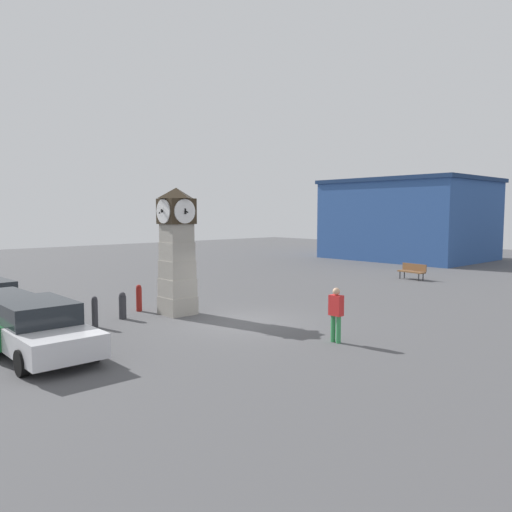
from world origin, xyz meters
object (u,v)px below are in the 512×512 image
(bollard_far_row, at_px, (95,312))
(bollard_end_row, at_px, (71,322))
(clock_tower, at_px, (177,251))
(car_by_building, at_px, (38,328))
(pedestrian_crossing_lot, at_px, (336,311))
(bollard_mid_row, at_px, (123,305))
(bench, at_px, (412,270))
(bollard_near_tower, at_px, (139,298))
(car_near_tower, at_px, (2,317))

(bollard_far_row, bearing_deg, bollard_end_row, -53.51)
(clock_tower, xyz_separation_m, bollard_far_row, (-0.00, -3.25, -1.86))
(car_by_building, bearing_deg, bollard_end_row, 133.21)
(bollard_end_row, distance_m, pedestrian_crossing_lot, 8.07)
(bollard_mid_row, height_order, car_by_building, car_by_building)
(clock_tower, height_order, bench, clock_tower)
(bollard_mid_row, distance_m, bench, 17.38)
(bench, bearing_deg, bollard_mid_row, -94.17)
(bollard_near_tower, height_order, car_by_building, car_by_building)
(bollard_near_tower, height_order, car_near_tower, car_near_tower)
(bollard_end_row, relative_size, pedestrian_crossing_lot, 0.57)
(clock_tower, distance_m, pedestrian_crossing_lot, 6.88)
(bollard_near_tower, xyz_separation_m, bench, (2.14, 16.20, -0.00))
(bollard_near_tower, bearing_deg, car_near_tower, -75.79)
(bollard_end_row, distance_m, car_near_tower, 1.98)
(bench, xyz_separation_m, pedestrian_crossing_lot, (5.96, -14.16, 0.41))
(car_near_tower, bearing_deg, car_by_building, 7.30)
(bollard_mid_row, bearing_deg, bollard_end_row, -59.34)
(bench, height_order, pedestrian_crossing_lot, pedestrian_crossing_lot)
(bollard_near_tower, bearing_deg, car_by_building, -53.83)
(bollard_far_row, height_order, pedestrian_crossing_lot, pedestrian_crossing_lot)
(clock_tower, bearing_deg, bollard_far_row, -90.04)
(bollard_end_row, bearing_deg, bollard_far_row, 126.49)
(clock_tower, distance_m, bollard_mid_row, 2.79)
(bollard_mid_row, bearing_deg, clock_tower, 72.43)
(bollard_mid_row, height_order, bollard_end_row, bollard_mid_row)
(bollard_far_row, relative_size, pedestrian_crossing_lot, 0.64)
(clock_tower, relative_size, car_near_tower, 1.04)
(bollard_near_tower, bearing_deg, clock_tower, 28.43)
(bollard_far_row, bearing_deg, bollard_mid_row, 115.01)
(car_near_tower, distance_m, car_by_building, 2.32)
(bollard_near_tower, distance_m, car_by_building, 6.16)
(clock_tower, height_order, bollard_end_row, clock_tower)
(clock_tower, relative_size, bench, 2.88)
(bollard_mid_row, bearing_deg, car_near_tower, -83.67)
(bollard_far_row, relative_size, bollard_end_row, 1.13)
(bollard_near_tower, xyz_separation_m, bollard_mid_row, (0.88, -1.13, -0.03))
(car_by_building, bearing_deg, bench, 94.04)
(bollard_end_row, xyz_separation_m, bench, (-0.18, 19.78, 0.05))
(clock_tower, height_order, pedestrian_crossing_lot, clock_tower)
(clock_tower, relative_size, bollard_far_row, 4.51)
(clock_tower, distance_m, bench, 15.52)
(bollard_mid_row, height_order, bollard_far_row, bollard_far_row)
(bollard_mid_row, distance_m, car_near_tower, 4.16)
(bollard_mid_row, relative_size, car_by_building, 0.21)
(clock_tower, distance_m, car_near_tower, 6.30)
(car_near_tower, xyz_separation_m, bench, (0.81, 21.47, -0.20))
(bollard_end_row, bearing_deg, car_near_tower, -120.36)
(car_near_tower, bearing_deg, pedestrian_crossing_lot, 47.22)
(bollard_mid_row, relative_size, bollard_far_row, 0.93)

